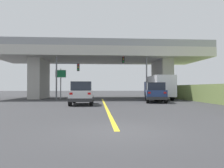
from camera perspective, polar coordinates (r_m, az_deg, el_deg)
ground at (r=32.07m, az=-2.65°, el=-3.66°), size 160.00×160.00×0.00m
overpass_bridge at (r=32.27m, az=-2.65°, el=5.91°), size 28.87×10.23×7.60m
lane_divider_stripe at (r=18.60m, az=-1.76°, el=-5.57°), size 0.20×22.08×0.01m
suv_lead at (r=19.81m, az=-7.76°, el=-2.36°), size 1.98×4.46×2.02m
suv_crossing at (r=23.27m, az=11.17°, el=-2.15°), size 2.80×4.90×2.02m
box_truck at (r=28.48m, az=12.04°, el=-0.81°), size 2.33×6.91×2.97m
traffic_signal_nearside at (r=28.63m, az=6.90°, el=3.99°), size 3.27×0.36×6.15m
traffic_signal_farside at (r=27.88m, az=-12.16°, el=2.77°), size 2.91×0.36×5.28m
highway_sign at (r=29.91m, az=-13.10°, el=1.73°), size 1.41×0.17×4.02m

